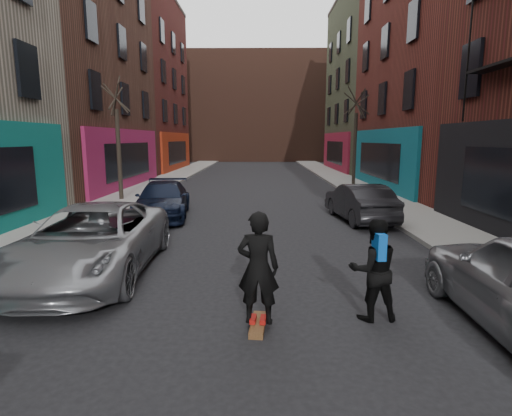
{
  "coord_description": "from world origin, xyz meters",
  "views": [
    {
      "loc": [
        0.42,
        -0.73,
        2.95
      ],
      "look_at": [
        0.33,
        7.04,
        1.6
      ],
      "focal_mm": 28.0,
      "sensor_mm": 36.0,
      "label": 1
    }
  ],
  "objects_px": {
    "parked_right_end": "(359,202)",
    "skateboard": "(258,325)",
    "tree_right_far": "(356,129)",
    "pedestrian": "(374,269)",
    "parked_left_far": "(92,240)",
    "tree_left_far": "(118,129)",
    "parked_left_end": "(163,200)",
    "skateboarder": "(258,268)"
  },
  "relations": [
    {
      "from": "parked_right_end",
      "to": "skateboard",
      "type": "height_order",
      "value": "parked_right_end"
    },
    {
      "from": "tree_right_far",
      "to": "pedestrian",
      "type": "xyz_separation_m",
      "value": [
        -3.93,
        -18.48,
        -2.68
      ]
    },
    {
      "from": "parked_left_far",
      "to": "skateboard",
      "type": "height_order",
      "value": "parked_left_far"
    },
    {
      "from": "parked_right_end",
      "to": "pedestrian",
      "type": "relative_size",
      "value": 2.44
    },
    {
      "from": "tree_left_far",
      "to": "parked_left_end",
      "type": "bearing_deg",
      "value": -52.59
    },
    {
      "from": "parked_left_far",
      "to": "skateboarder",
      "type": "height_order",
      "value": "skateboarder"
    },
    {
      "from": "tree_right_far",
      "to": "parked_left_end",
      "type": "distance_m",
      "value": 13.94
    },
    {
      "from": "tree_right_far",
      "to": "pedestrian",
      "type": "relative_size",
      "value": 4.03
    },
    {
      "from": "tree_left_far",
      "to": "parked_left_end",
      "type": "xyz_separation_m",
      "value": [
        2.92,
        -3.81,
        -2.71
      ]
    },
    {
      "from": "tree_left_far",
      "to": "parked_right_end",
      "type": "height_order",
      "value": "tree_left_far"
    },
    {
      "from": "parked_left_far",
      "to": "parked_right_end",
      "type": "height_order",
      "value": "parked_left_far"
    },
    {
      "from": "tree_left_far",
      "to": "parked_right_end",
      "type": "relative_size",
      "value": 1.58
    },
    {
      "from": "parked_right_end",
      "to": "skateboard",
      "type": "xyz_separation_m",
      "value": [
        -3.64,
        -8.45,
        -0.63
      ]
    },
    {
      "from": "tree_left_far",
      "to": "pedestrian",
      "type": "xyz_separation_m",
      "value": [
        8.47,
        -12.48,
        -2.53
      ]
    },
    {
      "from": "tree_left_far",
      "to": "pedestrian",
      "type": "distance_m",
      "value": 15.29
    },
    {
      "from": "tree_left_far",
      "to": "tree_right_far",
      "type": "bearing_deg",
      "value": 25.82
    },
    {
      "from": "parked_left_end",
      "to": "skateboarder",
      "type": "height_order",
      "value": "skateboarder"
    },
    {
      "from": "parked_left_end",
      "to": "pedestrian",
      "type": "height_order",
      "value": "pedestrian"
    },
    {
      "from": "tree_right_far",
      "to": "parked_right_end",
      "type": "relative_size",
      "value": 1.65
    },
    {
      "from": "parked_left_end",
      "to": "parked_right_end",
      "type": "relative_size",
      "value": 1.12
    },
    {
      "from": "parked_left_far",
      "to": "parked_left_end",
      "type": "xyz_separation_m",
      "value": [
        -0.02,
        6.47,
        -0.09
      ]
    },
    {
      "from": "tree_right_far",
      "to": "pedestrian",
      "type": "bearing_deg",
      "value": -102.01
    },
    {
      "from": "skateboarder",
      "to": "pedestrian",
      "type": "bearing_deg",
      "value": -164.37
    },
    {
      "from": "parked_left_end",
      "to": "skateboard",
      "type": "relative_size",
      "value": 5.74
    },
    {
      "from": "parked_right_end",
      "to": "skateboarder",
      "type": "distance_m",
      "value": 9.21
    },
    {
      "from": "parked_right_end",
      "to": "skateboarder",
      "type": "relative_size",
      "value": 2.31
    },
    {
      "from": "parked_left_end",
      "to": "skateboard",
      "type": "bearing_deg",
      "value": -75.06
    },
    {
      "from": "tree_left_far",
      "to": "parked_left_far",
      "type": "bearing_deg",
      "value": -74.07
    },
    {
      "from": "tree_right_far",
      "to": "parked_left_far",
      "type": "relative_size",
      "value": 1.25
    },
    {
      "from": "parked_left_far",
      "to": "parked_left_end",
      "type": "distance_m",
      "value": 6.47
    },
    {
      "from": "tree_left_far",
      "to": "skateboarder",
      "type": "bearing_deg",
      "value": -62.83
    },
    {
      "from": "parked_left_far",
      "to": "skateboarder",
      "type": "relative_size",
      "value": 3.05
    },
    {
      "from": "parked_left_end",
      "to": "pedestrian",
      "type": "xyz_separation_m",
      "value": [
        5.55,
        -8.66,
        0.19
      ]
    },
    {
      "from": "parked_left_far",
      "to": "tree_left_far",
      "type": "bearing_deg",
      "value": 103.44
    },
    {
      "from": "tree_right_far",
      "to": "tree_left_far",
      "type": "bearing_deg",
      "value": -154.18
    },
    {
      "from": "tree_right_far",
      "to": "parked_right_end",
      "type": "xyz_separation_m",
      "value": [
        -2.17,
        -10.38,
        -2.85
      ]
    },
    {
      "from": "tree_right_far",
      "to": "parked_left_end",
      "type": "bearing_deg",
      "value": -134.01
    },
    {
      "from": "tree_right_far",
      "to": "skateboarder",
      "type": "xyz_separation_m",
      "value": [
        -5.81,
        -18.83,
        -2.54
      ]
    },
    {
      "from": "tree_right_far",
      "to": "pedestrian",
      "type": "distance_m",
      "value": 19.08
    },
    {
      "from": "parked_left_end",
      "to": "parked_right_end",
      "type": "xyz_separation_m",
      "value": [
        7.31,
        -0.56,
        0.01
      ]
    },
    {
      "from": "tree_left_far",
      "to": "parked_left_far",
      "type": "height_order",
      "value": "tree_left_far"
    },
    {
      "from": "parked_left_far",
      "to": "parked_right_end",
      "type": "distance_m",
      "value": 9.38
    }
  ]
}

